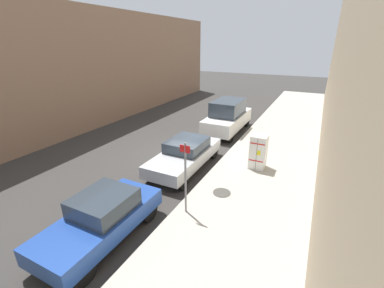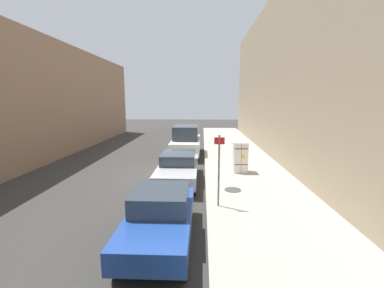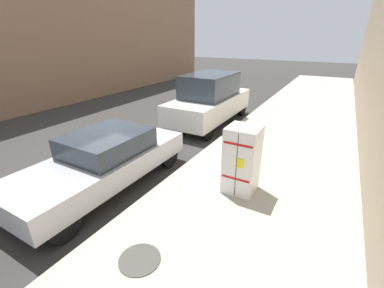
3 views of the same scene
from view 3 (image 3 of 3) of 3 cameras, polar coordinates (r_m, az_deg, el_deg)
The scene contains 6 objects.
ground_plane at distance 8.37m, azimuth -16.59°, elevation -3.74°, with size 80.00×80.00×0.00m, color #383533.
sidewalk_slab at distance 6.28m, azimuth 13.11°, elevation -11.93°, with size 4.41×44.00×0.18m, color #B2ADA0.
discarded_refrigerator at distance 6.03m, azimuth 11.00°, elevation -3.48°, with size 0.72×0.72×1.60m.
manhole_cover at distance 4.75m, azimuth -11.55°, elevation -23.84°, with size 0.70×0.70×0.02m, color #47443F.
parked_van_white at distance 11.36m, azimuth 3.97°, elevation 9.89°, with size 1.94×4.95×2.16m.
parked_sedan_silver at distance 6.83m, azimuth -19.00°, elevation -3.41°, with size 1.84×4.69×1.40m.
Camera 3 is at (-5.62, 5.05, 3.61)m, focal length 24.00 mm.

